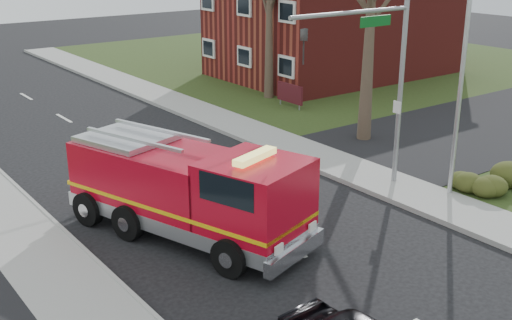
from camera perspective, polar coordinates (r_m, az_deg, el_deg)
ground at (r=19.49m, az=2.54°, el=-7.57°), size 120.00×120.00×0.00m
sidewalk_right at (r=23.55m, az=14.36°, el=-3.14°), size 2.40×80.00×0.15m
sidewalk_left at (r=16.73m, az=-14.63°, el=-12.79°), size 2.40×80.00×0.15m
brick_building at (r=43.82m, az=7.19°, el=12.25°), size 15.40×10.40×7.25m
health_center_sign at (r=34.66m, az=3.03°, el=5.92°), size 0.12×2.00×1.40m
hedge_corner at (r=24.99m, az=20.31°, el=-1.22°), size 2.80×2.00×0.90m
traffic_signal_mast at (r=22.48m, az=10.73°, el=8.41°), size 5.29×0.18×6.80m
streetlight_pole at (r=22.74m, az=17.78°, el=7.56°), size 1.48×0.16×8.40m
fire_engine at (r=19.63m, az=-5.96°, el=-2.88°), size 4.97×8.30×3.17m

